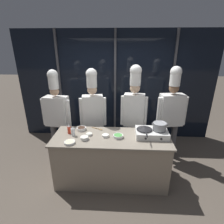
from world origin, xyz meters
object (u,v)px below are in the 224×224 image
Objects in this scene: portable_stove at (152,133)px; prep_bowl_garlic at (84,138)px; prep_bowl_scallions at (118,136)px; chef_head at (57,112)px; squeeze_bottle_chili at (69,129)px; prep_bowl_soy_glaze at (81,128)px; prep_bowl_bean_sprouts at (89,134)px; serving_spoon_slotted at (99,129)px; prep_bowl_noodles at (70,142)px; stock_pot at (160,126)px; chef_line at (134,108)px; chef_sous at (93,109)px; chef_pastry at (171,110)px; squeeze_bottle_clear at (73,131)px; prep_bowl_rice at (105,135)px; frying_pan at (145,128)px.

prep_bowl_garlic is (-1.11, -0.18, -0.03)m from portable_stove.
chef_head reaches higher than prep_bowl_scallions.
prep_bowl_soy_glaze is at bearing 37.88° from squeeze_bottle_chili.
prep_bowl_bean_sprouts is 0.06× the size of chef_head.
chef_head reaches higher than serving_spoon_slotted.
serving_spoon_slotted is (0.40, 0.51, -0.01)m from prep_bowl_noodles.
stock_pot is 1.45× the size of prep_bowl_noodles.
chef_sous is at bearing 7.33° from chef_line.
chef_pastry is (1.05, 0.78, 0.20)m from prep_bowl_scallions.
squeeze_bottle_clear is at bearing -148.22° from serving_spoon_slotted.
chef_sous is 0.96× the size of chef_line.
prep_bowl_bean_sprouts is at bearing 147.68° from chef_head.
chef_pastry reaches higher than prep_bowl_rice.
chef_sous is at bearing 61.04° from squeeze_bottle_chili.
stock_pot is 1.38m from prep_bowl_soy_glaze.
prep_bowl_scallions is 0.50m from prep_bowl_bean_sprouts.
prep_bowl_garlic is 0.07× the size of chef_pastry.
squeeze_bottle_clear is (0.09, -0.07, 0.00)m from squeeze_bottle_chili.
portable_stove is 1.16× the size of frying_pan.
frying_pan is 1.21m from squeeze_bottle_clear.
chef_pastry is (1.58, 0.08, -0.01)m from chef_sous.
portable_stove is 0.94m from serving_spoon_slotted.
squeeze_bottle_clear is 0.24m from prep_bowl_soy_glaze.
prep_bowl_bean_sprouts reaches higher than serving_spoon_slotted.
prep_bowl_scallions is (-0.69, -0.09, -0.16)m from stock_pot.
frying_pan is (-0.12, -0.00, 0.09)m from portable_stove.
frying_pan is at bearing -177.98° from portable_stove.
prep_bowl_bean_sprouts is at bearing 82.48° from chef_sous.
chef_head is at bearing 154.76° from serving_spoon_slotted.
stock_pot is 2.12× the size of prep_bowl_rice.
squeeze_bottle_clear is at bearing -174.07° from prep_bowl_bean_sprouts.
stock_pot is 0.13× the size of chef_head.
chef_sous reaches higher than prep_bowl_garlic.
prep_bowl_bean_sprouts is (-1.06, -0.03, -0.04)m from portable_stove.
chef_sous is (0.23, 0.93, 0.22)m from prep_bowl_noodles.
chef_pastry is at bearing -164.20° from chef_line.
stock_pot is (0.25, 0.00, 0.04)m from frying_pan.
chef_line is at bearing 26.72° from squeeze_bottle_chili.
portable_stove is at bearing 8.64° from prep_bowl_scallions.
prep_bowl_bean_sprouts is at bearing -47.03° from prep_bowl_soy_glaze.
chef_pastry is (0.49, 0.69, 0.17)m from portable_stove.
prep_bowl_soy_glaze is 0.09× the size of chef_sous.
stock_pot reaches higher than prep_bowl_noodles.
chef_sous reaches higher than prep_bowl_noodles.
chef_pastry reaches higher than prep_bowl_scallions.
squeeze_bottle_chili is 0.86m from prep_bowl_scallions.
prep_bowl_garlic is at bearing -169.87° from prep_bowl_scallions.
stock_pot reaches higher than prep_bowl_soy_glaze.
squeeze_bottle_clear reaches higher than prep_bowl_rice.
frying_pan is 3.39× the size of prep_bowl_garlic.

